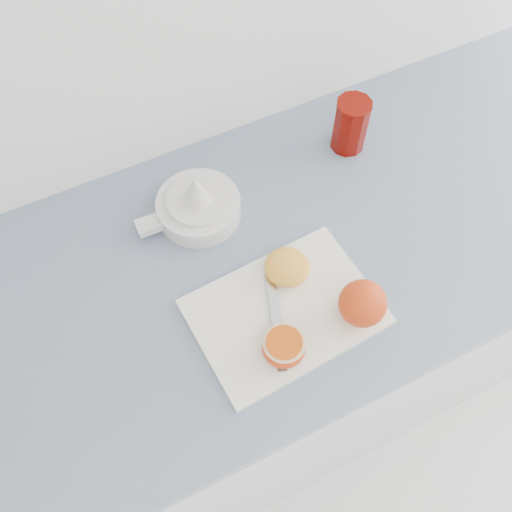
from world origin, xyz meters
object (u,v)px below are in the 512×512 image
object	(u,v)px
citrus_juicer	(197,205)
counter	(313,320)
half_orange	(284,347)
red_tumbler	(350,126)
cutting_board	(285,312)

from	to	relation	value
citrus_juicer	counter	bearing A→B (deg)	-30.98
half_orange	red_tumbler	xyz separation A→B (m)	(0.33, 0.35, 0.02)
cutting_board	red_tumbler	xyz separation A→B (m)	(0.29, 0.28, 0.05)
red_tumbler	half_orange	bearing A→B (deg)	-133.68
counter	citrus_juicer	bearing A→B (deg)	149.02
counter	cutting_board	bearing A→B (deg)	-143.40
half_orange	citrus_juicer	xyz separation A→B (m)	(-0.01, 0.32, -0.00)
counter	cutting_board	distance (m)	0.50
cutting_board	citrus_juicer	xyz separation A→B (m)	(-0.05, 0.26, 0.02)
cutting_board	counter	bearing A→B (deg)	36.60
cutting_board	half_orange	distance (m)	0.08
counter	half_orange	distance (m)	0.55
citrus_juicer	red_tumbler	distance (m)	0.35
counter	cutting_board	size ratio (longest dim) A/B	8.46
half_orange	citrus_juicer	distance (m)	0.32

